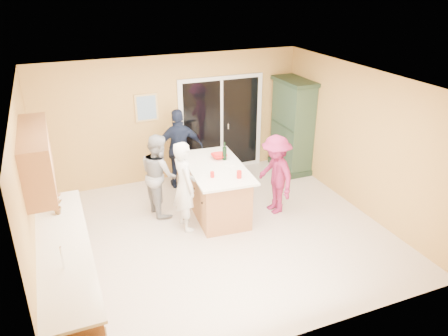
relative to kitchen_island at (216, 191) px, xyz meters
name	(u,v)px	position (x,y,z in m)	size (l,w,h in m)	color
floor	(218,233)	(-0.23, -0.67, -0.44)	(5.50, 5.50, 0.00)	beige
ceiling	(217,82)	(-0.23, -0.67, 2.16)	(5.50, 5.00, 0.10)	white
wall_back	(173,119)	(-0.23, 1.83, 0.86)	(5.50, 0.10, 2.60)	#F0C863
wall_front	(301,247)	(-0.23, -3.17, 0.86)	(5.50, 0.10, 2.60)	#F0C863
wall_left	(30,194)	(-2.98, -0.67, 0.86)	(0.10, 5.00, 2.60)	#F0C863
wall_right	(360,140)	(2.52, -0.67, 0.86)	(0.10, 5.00, 2.60)	#F0C863
left_cabinet_run	(68,284)	(-2.68, -1.72, 0.02)	(0.65, 3.05, 1.24)	#A77041
upper_cabinets	(37,158)	(-2.81, -0.87, 1.44)	(0.35, 1.60, 0.75)	#A77041
sliding_door	(221,124)	(0.82, 1.80, 0.61)	(1.90, 0.07, 2.10)	silver
framed_picture	(146,108)	(-0.78, 1.81, 1.16)	(0.46, 0.04, 0.56)	tan
kitchen_island	(216,191)	(0.00, 0.00, 0.00)	(1.10, 1.85, 0.93)	#A77041
green_hutch	(292,127)	(2.26, 1.23, 0.55)	(0.58, 1.11, 2.03)	#1E3122
woman_white	(184,186)	(-0.67, -0.26, 0.35)	(0.58, 0.38, 1.58)	silver
woman_grey	(159,174)	(-0.93, 0.43, 0.31)	(0.73, 0.57, 1.50)	#979799
woman_navy	(180,149)	(-0.28, 1.31, 0.38)	(0.96, 0.40, 1.64)	#1A243A
woman_magenta	(276,175)	(1.02, -0.33, 0.30)	(0.95, 0.55, 1.47)	#93204C
serving_bowl	(219,156)	(0.19, 0.33, 0.53)	(0.29, 0.29, 0.07)	red
tulip_vase	(56,203)	(-2.68, -0.72, 0.68)	(0.19, 0.13, 0.36)	#AF111F
tumbler_near	(239,174)	(0.18, -0.59, 0.56)	(0.09, 0.09, 0.12)	red
tumbler_far	(212,174)	(-0.22, -0.39, 0.55)	(0.07, 0.07, 0.10)	red
wine_bottle	(224,153)	(0.25, 0.22, 0.63)	(0.08, 0.08, 0.34)	black
white_plate	(229,163)	(0.26, 0.03, 0.50)	(0.23, 0.23, 0.02)	silver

